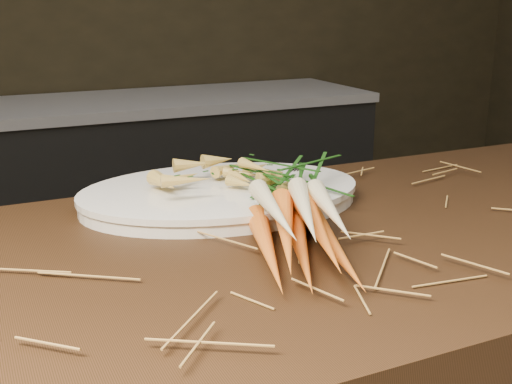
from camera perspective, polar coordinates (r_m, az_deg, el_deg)
back_counter at (r=2.90m, az=-8.02°, el=0.19°), size 1.82×0.62×0.84m
straw_bedding at (r=0.99m, az=6.97°, el=-3.00°), size 1.40×0.60×0.02m
root_veg_bunch at (r=1.00m, az=3.12°, el=-0.48°), size 0.32×0.52×0.10m
serving_platter at (r=1.11m, az=-3.14°, el=-0.44°), size 0.52×0.37×0.03m
roasted_veg_heap at (r=1.10m, az=-3.17°, el=1.53°), size 0.25×0.20×0.05m
serving_fork at (r=1.14m, az=5.46°, el=0.78°), size 0.15×0.13×0.00m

